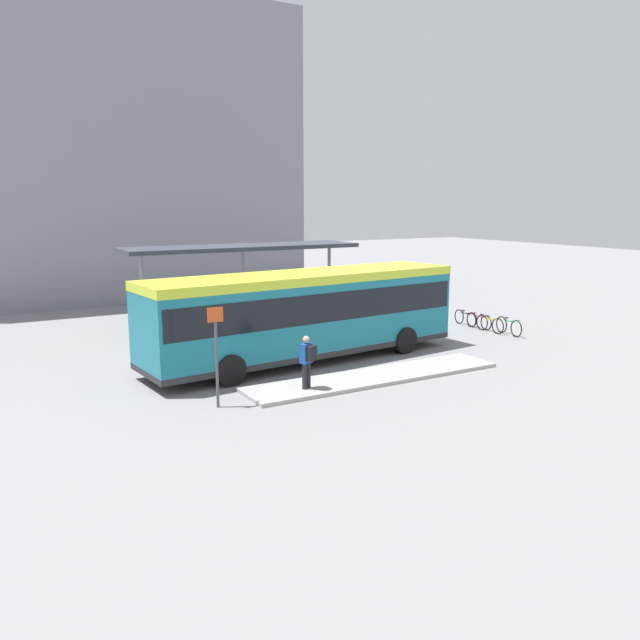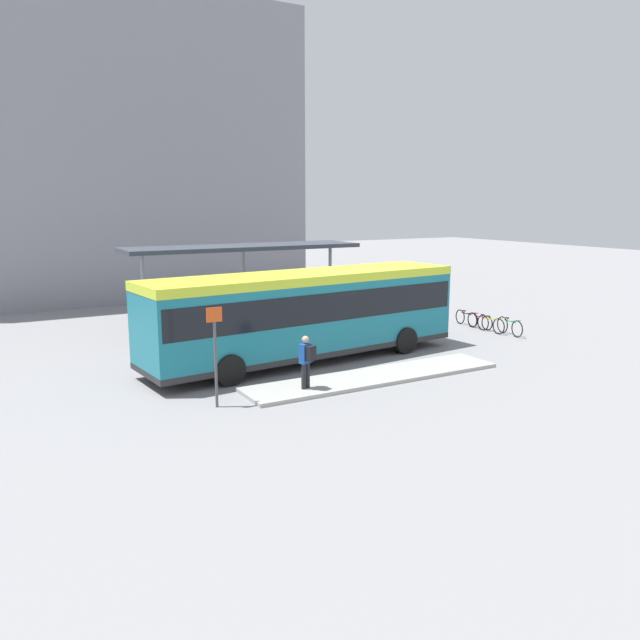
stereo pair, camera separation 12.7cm
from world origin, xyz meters
name	(u,v)px [view 1 (the left image)]	position (x,y,z in m)	size (l,w,h in m)	color
ground_plane	(306,361)	(0.00, 0.00, 0.00)	(120.00, 120.00, 0.00)	gray
curb_island	(375,377)	(0.82, -3.16, 0.06)	(8.85, 1.80, 0.12)	#9E9E99
city_bus	(306,310)	(0.01, 0.00, 1.85)	(12.01, 3.75, 3.17)	#197284
pedestrian_waiting	(307,359)	(-1.79, -3.38, 1.04)	(0.47, 0.50, 1.60)	#232328
bicycle_green	(509,326)	(9.66, -0.44, 0.37)	(0.48, 1.70, 0.74)	black
bicycle_yellow	(490,324)	(9.39, 0.39, 0.36)	(0.48, 1.65, 0.71)	black
bicycle_red	(479,321)	(9.55, 1.23, 0.34)	(0.48, 1.58, 0.68)	black
bicycle_black	(465,318)	(9.50, 2.06, 0.35)	(0.48, 1.60, 0.69)	black
station_shelter	(242,249)	(0.58, 6.96, 3.52)	(10.66, 2.78, 3.70)	#383D47
potted_planter_near_shelter	(315,317)	(2.77, 4.26, 0.64)	(0.85, 0.85, 1.24)	slate
platform_sign	(216,352)	(-4.59, -3.34, 1.56)	(0.44, 0.08, 2.80)	#4C4C51
station_building	(87,155)	(-2.90, 23.44, 8.52)	(22.84, 15.26, 17.04)	gray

